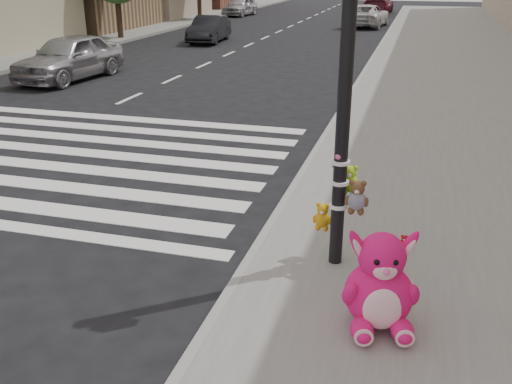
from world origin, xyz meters
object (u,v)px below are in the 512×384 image
at_px(pink_bunny, 380,288).
at_px(red_teddy, 404,241).
at_px(signal_pole, 344,133).
at_px(car_white_near, 367,16).
at_px(car_dark_far, 209,29).
at_px(car_silver_far, 69,57).

height_order(pink_bunny, red_teddy, pink_bunny).
distance_m(signal_pole, car_white_near, 30.38).
bearing_deg(car_dark_far, car_silver_far, -100.36).
bearing_deg(pink_bunny, signal_pole, 101.06).
bearing_deg(red_teddy, pink_bunny, -97.27).
bearing_deg(car_silver_far, car_dark_far, 89.68).
distance_m(signal_pole, pink_bunny, 1.83).
bearing_deg(car_dark_far, signal_pole, -70.48).
xyz_separation_m(signal_pole, car_white_near, (-2.62, 30.24, -1.14)).
height_order(red_teddy, car_dark_far, car_dark_far).
xyz_separation_m(pink_bunny, car_white_near, (-3.21, 31.49, 0.07)).
distance_m(car_silver_far, car_white_near, 21.39).
bearing_deg(car_white_near, car_silver_far, 73.94).
xyz_separation_m(car_dark_far, car_white_near, (6.66, 9.56, 0.03)).
bearing_deg(car_white_near, signal_pole, 100.00).
bearing_deg(car_silver_far, pink_bunny, -41.20).
bearing_deg(car_white_near, car_dark_far, 60.17).
distance_m(car_silver_far, car_dark_far, 10.45).
xyz_separation_m(red_teddy, car_silver_far, (-11.10, 9.70, 0.50)).
bearing_deg(pink_bunny, car_white_near, 81.63).
relative_size(red_teddy, car_silver_far, 0.04).
relative_size(signal_pole, car_dark_far, 1.06).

